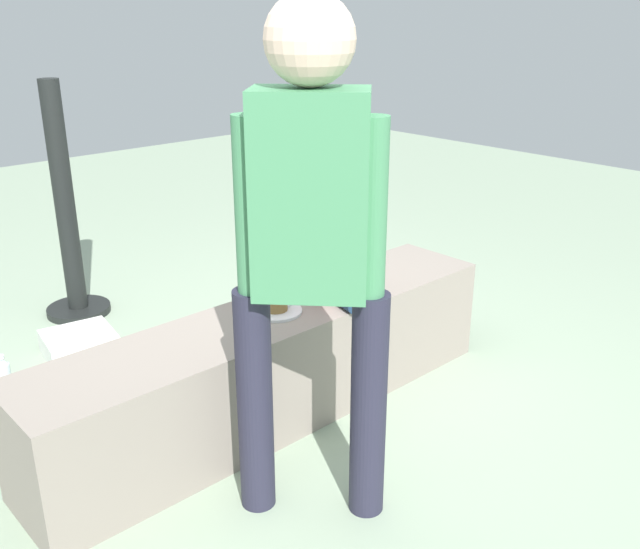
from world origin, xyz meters
name	(u,v)px	position (x,y,z in m)	size (l,w,h in m)	color
ground_plane	(277,413)	(0.00, 0.00, 0.00)	(12.00, 12.00, 0.00)	#92A68C
concrete_ledge	(275,365)	(0.00, 0.00, 0.24)	(2.22, 0.44, 0.49)	gray
child_seated	(331,250)	(0.30, -0.02, 0.70)	(0.28, 0.34, 0.48)	#1A304D
adult_standing	(311,229)	(-0.29, -0.56, 1.04)	(0.40, 0.41, 1.73)	#262538
cake_plate	(276,307)	(0.01, 0.00, 0.51)	(0.22, 0.22, 0.07)	white
gift_bag	(117,387)	(-0.51, 0.47, 0.13)	(0.25, 0.12, 0.31)	#4C99E0
railing_post	(68,228)	(-0.16, 1.63, 0.52)	(0.36, 0.36, 1.34)	black
water_bottle_near_gift	(5,378)	(-0.83, 0.95, 0.10)	(0.06, 0.06, 0.22)	silver
water_bottle_far_side	(212,342)	(0.09, 0.62, 0.09)	(0.07, 0.07, 0.20)	silver
party_cup_red	(355,310)	(0.98, 0.49, 0.05)	(0.07, 0.07, 0.10)	red
cake_box_white	(79,344)	(-0.39, 1.12, 0.06)	(0.34, 0.31, 0.12)	white
handbag_black_leather	(304,294)	(0.83, 0.76, 0.11)	(0.34, 0.13, 0.33)	black
handbag_brown_canvas	(280,333)	(0.38, 0.43, 0.12)	(0.32, 0.13, 0.34)	brown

